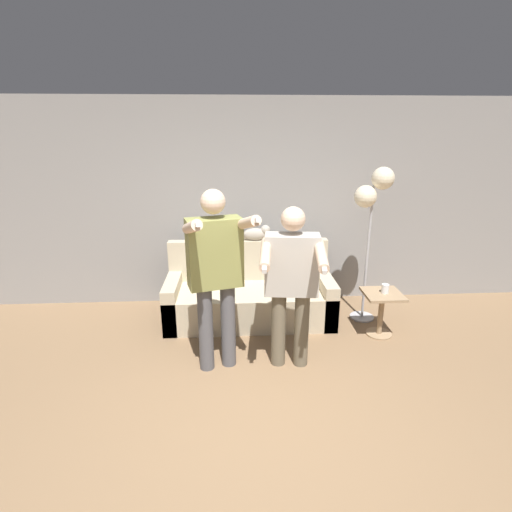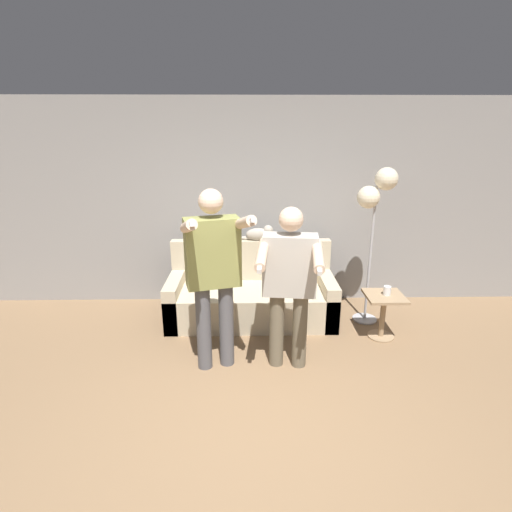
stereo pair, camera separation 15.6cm
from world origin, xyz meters
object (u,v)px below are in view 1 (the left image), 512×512
Objects in this scene: couch at (250,297)px; person_left at (216,268)px; floor_lamp at (373,197)px; side_table at (382,305)px; cup at (385,289)px; cat at (257,233)px; person_right at (291,278)px.

person_left is (-0.35, -1.04, 0.74)m from couch.
floor_lamp reaches higher than side_table.
floor_lamp is 1.03m from cup.
side_table is at bearing -19.28° from couch.
cat is at bearing 55.73° from person_left.
couch is 1.33m from person_left.
person_right is 1.36m from cat.
couch is 1.53m from side_table.
couch is 1.08× the size of floor_lamp.
person_left is 1.10× the size of person_right.
cat reaches higher than side_table.
person_left is at bearing -173.71° from person_right.
floor_lamp is (1.28, -0.38, 0.50)m from cat.
floor_lamp reaches higher than cup.
person_right is at bearing -137.42° from floor_lamp.
floor_lamp is 18.37× the size of cup.
person_left is at bearing -108.93° from cat.
couch is at bearing 114.76° from person_right.
cat reaches higher than cup.
person_left is 1.95m from cup.
side_table is at bearing -30.88° from cat.
person_right reaches higher than couch.
side_table is (1.44, -0.51, 0.08)m from couch.
couch is 1.57m from cup.
person_right is at bearing -153.82° from side_table.
person_left reaches higher than couch.
person_left is 0.95× the size of floor_lamp.
cup is (0.02, 0.00, 0.20)m from side_table.
floor_lamp is at bearing 13.50° from person_left.
person_right is (0.34, -1.05, 0.64)m from couch.
person_left is 0.70m from person_right.
couch reaches higher than cup.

